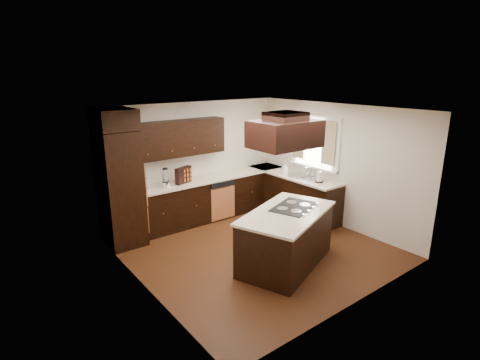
# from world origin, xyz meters

# --- Properties ---
(floor) EXTENTS (4.20, 4.20, 0.02)m
(floor) POSITION_xyz_m (0.00, 0.00, -0.01)
(floor) COLOR #562C14
(floor) RESTS_ON ground
(ceiling) EXTENTS (4.20, 4.20, 0.02)m
(ceiling) POSITION_xyz_m (0.00, 0.00, 2.51)
(ceiling) COLOR silver
(ceiling) RESTS_ON ground
(wall_back) EXTENTS (4.20, 0.02, 2.50)m
(wall_back) POSITION_xyz_m (0.00, 2.11, 1.25)
(wall_back) COLOR beige
(wall_back) RESTS_ON ground
(wall_front) EXTENTS (4.20, 0.02, 2.50)m
(wall_front) POSITION_xyz_m (0.00, -2.11, 1.25)
(wall_front) COLOR beige
(wall_front) RESTS_ON ground
(wall_left) EXTENTS (0.02, 4.20, 2.50)m
(wall_left) POSITION_xyz_m (-2.11, 0.00, 1.25)
(wall_left) COLOR beige
(wall_left) RESTS_ON ground
(wall_right) EXTENTS (0.02, 4.20, 2.50)m
(wall_right) POSITION_xyz_m (2.11, 0.00, 1.25)
(wall_right) COLOR beige
(wall_right) RESTS_ON ground
(oven_column) EXTENTS (0.65, 0.75, 2.12)m
(oven_column) POSITION_xyz_m (-1.78, 1.71, 1.06)
(oven_column) COLOR black
(oven_column) RESTS_ON floor
(wall_oven_face) EXTENTS (0.05, 0.62, 0.78)m
(wall_oven_face) POSITION_xyz_m (-1.43, 1.71, 1.12)
(wall_oven_face) COLOR #BD6B40
(wall_oven_face) RESTS_ON oven_column
(base_cabinets_back) EXTENTS (2.93, 0.60, 0.88)m
(base_cabinets_back) POSITION_xyz_m (0.03, 1.80, 0.44)
(base_cabinets_back) COLOR black
(base_cabinets_back) RESTS_ON floor
(base_cabinets_right) EXTENTS (0.60, 2.40, 0.88)m
(base_cabinets_right) POSITION_xyz_m (1.80, 0.90, 0.44)
(base_cabinets_right) COLOR black
(base_cabinets_right) RESTS_ON floor
(countertop_back) EXTENTS (2.93, 0.63, 0.04)m
(countertop_back) POSITION_xyz_m (0.03, 1.79, 0.90)
(countertop_back) COLOR beige
(countertop_back) RESTS_ON base_cabinets_back
(countertop_right) EXTENTS (0.63, 2.40, 0.04)m
(countertop_right) POSITION_xyz_m (1.79, 0.90, 0.90)
(countertop_right) COLOR beige
(countertop_right) RESTS_ON base_cabinets_right
(upper_cabinets) EXTENTS (2.00, 0.34, 0.72)m
(upper_cabinets) POSITION_xyz_m (-0.43, 1.93, 1.81)
(upper_cabinets) COLOR black
(upper_cabinets) RESTS_ON wall_back
(dishwasher_front) EXTENTS (0.60, 0.05, 0.72)m
(dishwasher_front) POSITION_xyz_m (0.33, 1.50, 0.40)
(dishwasher_front) COLOR #BD6B40
(dishwasher_front) RESTS_ON floor
(window_frame) EXTENTS (0.06, 1.32, 1.12)m
(window_frame) POSITION_xyz_m (2.07, 0.55, 1.65)
(window_frame) COLOR white
(window_frame) RESTS_ON wall_right
(window_pane) EXTENTS (0.00, 1.20, 1.00)m
(window_pane) POSITION_xyz_m (2.10, 0.55, 1.65)
(window_pane) COLOR white
(window_pane) RESTS_ON wall_right
(curtain_left) EXTENTS (0.02, 0.34, 0.90)m
(curtain_left) POSITION_xyz_m (2.01, 0.13, 1.70)
(curtain_left) COLOR beige
(curtain_left) RESTS_ON wall_right
(curtain_right) EXTENTS (0.02, 0.34, 0.90)m
(curtain_right) POSITION_xyz_m (2.01, 0.97, 1.70)
(curtain_right) COLOR beige
(curtain_right) RESTS_ON wall_right
(sink_rim) EXTENTS (0.52, 0.84, 0.01)m
(sink_rim) POSITION_xyz_m (1.80, 0.55, 0.92)
(sink_rim) COLOR silver
(sink_rim) RESTS_ON countertop_right
(island) EXTENTS (1.98, 1.52, 0.88)m
(island) POSITION_xyz_m (0.06, -0.70, 0.44)
(island) COLOR black
(island) RESTS_ON floor
(island_top) EXTENTS (2.06, 1.60, 0.04)m
(island_top) POSITION_xyz_m (0.06, -0.70, 0.90)
(island_top) COLOR beige
(island_top) RESTS_ON island
(cooktop) EXTENTS (0.97, 0.81, 0.01)m
(cooktop) POSITION_xyz_m (0.30, -0.61, 0.93)
(cooktop) COLOR black
(cooktop) RESTS_ON island_top
(range_hood) EXTENTS (1.05, 0.72, 0.42)m
(range_hood) POSITION_xyz_m (0.10, -0.55, 2.16)
(range_hood) COLOR black
(range_hood) RESTS_ON ceiling
(hood_duct) EXTENTS (0.55, 0.50, 0.13)m
(hood_duct) POSITION_xyz_m (0.10, -0.55, 2.44)
(hood_duct) COLOR black
(hood_duct) RESTS_ON ceiling
(blender_base) EXTENTS (0.15, 0.15, 0.10)m
(blender_base) POSITION_xyz_m (-0.87, 1.72, 0.97)
(blender_base) COLOR silver
(blender_base) RESTS_ON countertop_back
(blender_pitcher) EXTENTS (0.13, 0.13, 0.26)m
(blender_pitcher) POSITION_xyz_m (-0.87, 1.72, 1.15)
(blender_pitcher) COLOR silver
(blender_pitcher) RESTS_ON blender_base
(spice_rack) EXTENTS (0.41, 0.23, 0.33)m
(spice_rack) POSITION_xyz_m (-0.46, 1.75, 1.09)
(spice_rack) COLOR black
(spice_rack) RESTS_ON countertop_back
(mixing_bowl) EXTENTS (0.37, 0.37, 0.07)m
(mixing_bowl) POSITION_xyz_m (-1.38, 1.70, 0.96)
(mixing_bowl) COLOR white
(mixing_bowl) RESTS_ON countertop_back
(soap_bottle) EXTENTS (0.12, 0.12, 0.22)m
(soap_bottle) POSITION_xyz_m (1.72, 1.06, 1.03)
(soap_bottle) COLOR white
(soap_bottle) RESTS_ON countertop_right
(paper_towel) EXTENTS (0.13, 0.13, 0.22)m
(paper_towel) POSITION_xyz_m (1.77, 0.11, 1.03)
(paper_towel) COLOR white
(paper_towel) RESTS_ON countertop_right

